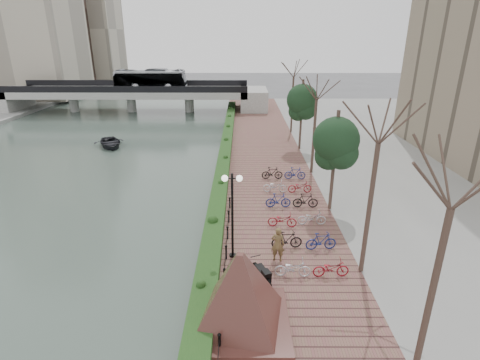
{
  "coord_description": "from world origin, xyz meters",
  "views": [
    {
      "loc": [
        2.19,
        -13.41,
        11.19
      ],
      "look_at": [
        2.07,
        10.29,
        2.0
      ],
      "focal_mm": 28.0,
      "sensor_mm": 36.0,
      "label": 1
    }
  ],
  "objects_px": {
    "pedestrian": "(278,244)",
    "granite_monument": "(240,289)",
    "boat": "(110,143)",
    "motorcycle": "(262,273)",
    "lamppost": "(232,197)"
  },
  "relations": [
    {
      "from": "granite_monument",
      "to": "pedestrian",
      "type": "xyz_separation_m",
      "value": [
        1.87,
        4.47,
        -0.69
      ]
    },
    {
      "from": "motorcycle",
      "to": "pedestrian",
      "type": "height_order",
      "value": "pedestrian"
    },
    {
      "from": "motorcycle",
      "to": "boat",
      "type": "bearing_deg",
      "value": 99.55
    },
    {
      "from": "lamppost",
      "to": "pedestrian",
      "type": "xyz_separation_m",
      "value": [
        2.27,
        -0.37,
        -2.39
      ]
    },
    {
      "from": "motorcycle",
      "to": "boat",
      "type": "distance_m",
      "value": 28.43
    },
    {
      "from": "granite_monument",
      "to": "boat",
      "type": "height_order",
      "value": "granite_monument"
    },
    {
      "from": "lamppost",
      "to": "motorcycle",
      "type": "relative_size",
      "value": 2.76
    },
    {
      "from": "boat",
      "to": "granite_monument",
      "type": "bearing_deg",
      "value": -88.03
    },
    {
      "from": "pedestrian",
      "to": "boat",
      "type": "distance_m",
      "value": 27.4
    },
    {
      "from": "granite_monument",
      "to": "motorcycle",
      "type": "xyz_separation_m",
      "value": [
        0.99,
        2.63,
        -1.1
      ]
    },
    {
      "from": "lamppost",
      "to": "boat",
      "type": "distance_m",
      "value": 26.04
    },
    {
      "from": "pedestrian",
      "to": "granite_monument",
      "type": "bearing_deg",
      "value": 80.91
    },
    {
      "from": "granite_monument",
      "to": "pedestrian",
      "type": "distance_m",
      "value": 4.9
    },
    {
      "from": "pedestrian",
      "to": "boat",
      "type": "xyz_separation_m",
      "value": [
        -15.9,
        22.3,
        -0.95
      ]
    },
    {
      "from": "lamppost",
      "to": "motorcycle",
      "type": "height_order",
      "value": "lamppost"
    }
  ]
}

